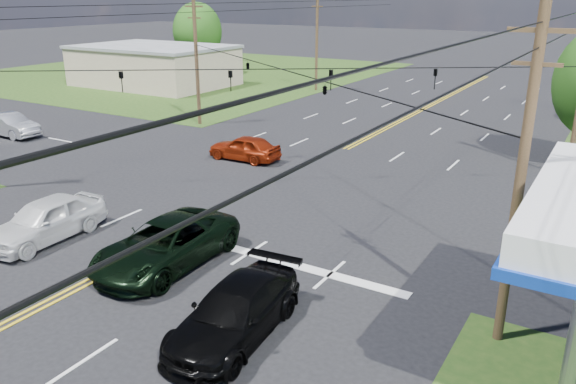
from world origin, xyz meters
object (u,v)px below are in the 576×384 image
Objects in this scene: tree_far_l at (197,31)px; suv_black at (235,312)px; pole_nw at (196,60)px; pole_left_far at (317,40)px; pole_se at (520,179)px; pickup_white at (46,220)px; sedan_silver at (10,125)px; pickup_dkgreen at (166,244)px; retail_nw at (154,67)px.

suv_black is (38.35, -44.82, -4.40)m from tree_far_l.
pole_nw is 1.09× the size of tree_far_l.
pole_left_far is (0.00, 19.00, 0.25)m from pole_nw.
pole_se is 17.95m from pickup_white.
pole_se is 45.22m from pole_left_far.
sedan_silver reaches higher than suv_black.
pickup_dkgreen is 1.20× the size of pickup_white.
suv_black is (4.89, -2.40, -0.07)m from pickup_dkgreen.
tree_far_l is 51.47m from pickup_white.
retail_nw is at bearing 144.21° from pole_se.
pickup_dkgreen reaches higher than sedan_silver.
tree_far_l is 1.41× the size of pickup_dkgreen.
retail_nw is 41.97m from pickup_white.
suv_black is at bearing -150.14° from pole_se.
tree_far_l is at bearing 125.30° from suv_black.
retail_nw is 50.35m from suv_black.
pole_nw reaches higher than tree_far_l.
tree_far_l reaches higher than suv_black.
suv_black is (36.35, -34.82, -1.21)m from retail_nw.
pickup_white is (8.65, -39.20, -4.30)m from pole_left_far.
pickup_dkgreen is 25.25m from sedan_silver.
pole_se reaches higher than pickup_white.
retail_nw is 24.39m from sedan_silver.
sedan_silver is at bearing -131.87° from pole_nw.
pole_left_far reaches higher than sedan_silver.
pole_se is 1.93× the size of sedan_silver.
pole_left_far is (-26.00, 37.00, 0.25)m from pole_se.
sedan_silver is (-8.96, -10.00, -4.10)m from pole_nw.
suv_black is at bearing -10.46° from pickup_white.
pickup_white is at bearing -52.31° from retail_nw.
retail_nw is 1.83× the size of tree_far_l.
tree_far_l is (-2.00, 10.00, 3.19)m from retail_nw.
sedan_silver is at bearing 148.06° from pickup_white.
sedan_silver is at bearing -107.18° from pole_left_far.
pole_se is 60.88m from tree_far_l.
pole_left_far is 30.66m from sedan_silver.
pole_nw is 29.45m from suv_black.
pole_se reaches higher than tree_far_l.
pole_se reaches higher than retail_nw.
pickup_dkgreen is 1.13× the size of suv_black.
pole_nw is 1.54× the size of pickup_dkgreen.
suv_black is at bearing -112.83° from sedan_silver.
retail_nw is 18.30m from pole_left_far.
tree_far_l is at bearing 101.31° from retail_nw.
retail_nw is at bearing 142.59° from pole_nw.
pole_nw is 29.83m from tree_far_l.
pole_nw is at bearing -37.41° from retail_nw.
retail_nw is at bearing 125.82° from pickup_white.
pole_left_far is 1.62× the size of pickup_dkgreen.
tree_far_l reaches higher than pickup_dkgreen.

